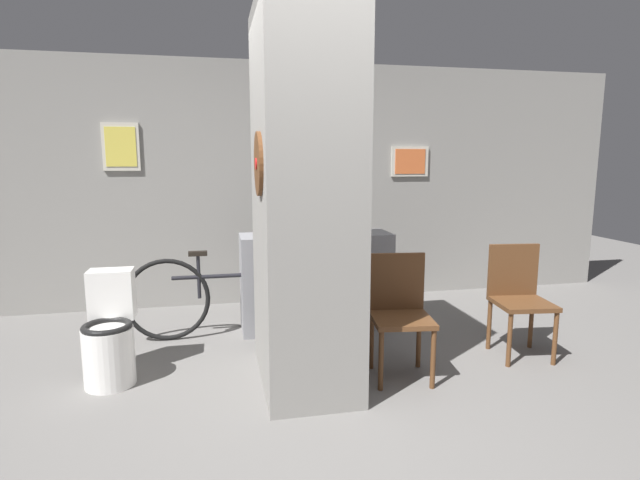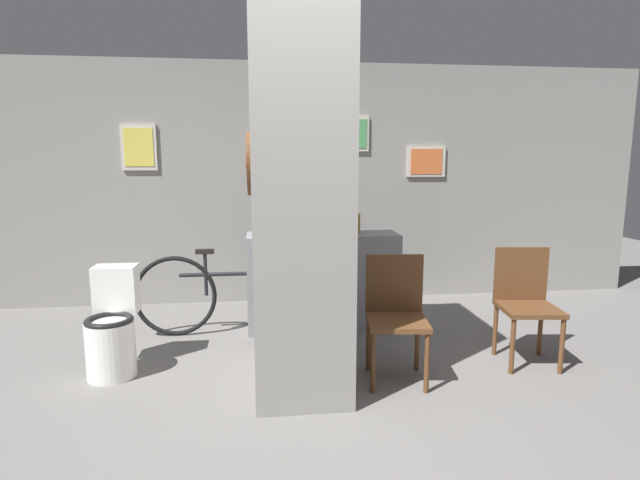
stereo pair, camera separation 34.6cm
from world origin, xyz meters
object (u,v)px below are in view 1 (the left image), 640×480
chair_by_doorway (519,294)px  bottle_tall (349,221)px  toilet (110,336)px  chair_near_pillar (399,309)px  bicycle (231,295)px

chair_by_doorway → bottle_tall: size_ratio=3.09×
bottle_tall → toilet: bearing=-156.8°
chair_by_doorway → bottle_tall: 1.61m
toilet → bottle_tall: bearing=23.2°
chair_by_doorway → chair_near_pillar: bearing=-164.0°
toilet → bottle_tall: 2.26m
toilet → chair_by_doorway: size_ratio=0.88×
chair_near_pillar → bicycle: size_ratio=0.49×
bicycle → chair_by_doorway: bearing=-21.6°
toilet → chair_near_pillar: size_ratio=0.88×
chair_by_doorway → bottle_tall: bearing=146.2°
bottle_tall → chair_near_pillar: bearing=-86.5°
chair_near_pillar → chair_by_doorway: (1.09, 0.18, 0.00)m
chair_by_doorway → bicycle: 2.44m
toilet → chair_near_pillar: chair_near_pillar is taller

